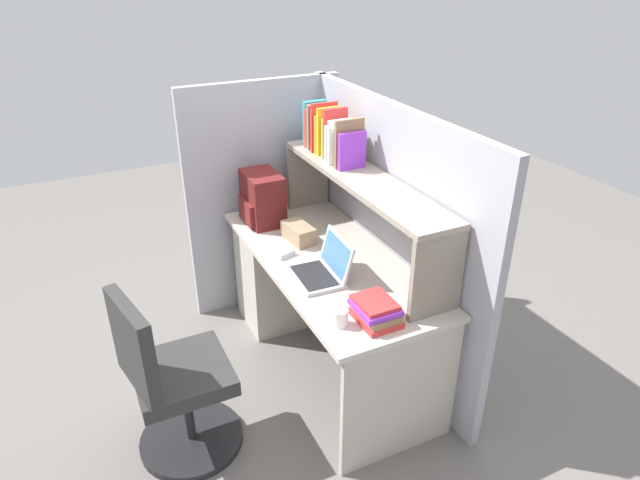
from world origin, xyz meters
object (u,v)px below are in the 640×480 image
laptop (323,268)px  backpack (262,199)px  computer_mouse (285,253)px  office_chair (173,388)px  paper_cup (340,318)px  tissue_box (299,233)px

laptop → backpack: 0.77m
computer_mouse → office_chair: 0.92m
backpack → paper_cup: 1.18m
computer_mouse → tissue_box: tissue_box is taller
laptop → tissue_box: size_ratio=1.47×
backpack → paper_cup: (1.18, -0.07, -0.11)m
laptop → paper_cup: laptop is taller
paper_cup → backpack: bearing=176.6°
office_chair → tissue_box: bearing=-71.2°
backpack → tissue_box: backpack is taller
paper_cup → computer_mouse: bearing=178.2°
paper_cup → office_chair: office_chair is taller
laptop → computer_mouse: size_ratio=3.11×
computer_mouse → tissue_box: size_ratio=0.47×
laptop → computer_mouse: 0.31m
backpack → paper_cup: bearing=-3.4°
computer_mouse → tissue_box: bearing=116.4°
computer_mouse → tissue_box: 0.20m
paper_cup → tissue_box: 0.86m
laptop → computer_mouse: bearing=-161.9°
backpack → computer_mouse: size_ratio=3.06×
computer_mouse → office_chair: office_chair is taller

